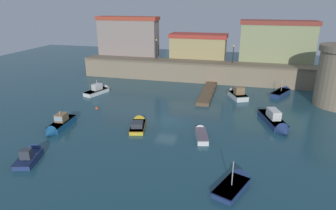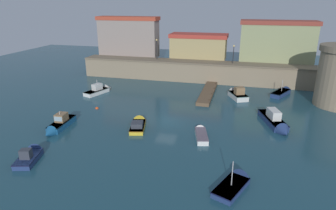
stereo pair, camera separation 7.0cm
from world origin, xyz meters
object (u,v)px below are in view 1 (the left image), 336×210
object	(u,v)px
moored_boat_2	(100,90)
moored_boat_5	(236,182)
moored_boat_7	(59,125)
moored_boat_8	(201,133)
moored_boat_4	(283,92)
quay_lamp_0	(156,46)
quay_lamp_1	(233,51)
moored_boat_0	(31,154)
moored_boat_1	(138,124)
moored_boat_6	(276,122)
moored_boat_3	(236,94)
mooring_buoy_0	(97,109)

from	to	relation	value
moored_boat_2	moored_boat_5	world-z (taller)	moored_boat_5
moored_boat_7	moored_boat_8	distance (m)	16.46
moored_boat_4	moored_boat_8	distance (m)	21.37
quay_lamp_0	quay_lamp_1	distance (m)	14.08
moored_boat_0	moored_boat_5	size ratio (longest dim) A/B	0.91
moored_boat_4	moored_boat_5	size ratio (longest dim) A/B	1.17
moored_boat_5	quay_lamp_1	bearing A→B (deg)	26.38
moored_boat_1	moored_boat_4	bearing A→B (deg)	-58.88
quay_lamp_1	moored_boat_8	world-z (taller)	quay_lamp_1
moored_boat_5	moored_boat_6	distance (m)	14.03
quay_lamp_1	moored_boat_3	size ratio (longest dim) A/B	0.63
mooring_buoy_0	moored_boat_4	bearing A→B (deg)	27.96
moored_boat_1	moored_boat_2	size ratio (longest dim) A/B	0.88
moored_boat_1	moored_boat_8	world-z (taller)	moored_boat_1
quay_lamp_1	mooring_buoy_0	size ratio (longest dim) A/B	6.97
moored_boat_7	moored_boat_5	bearing A→B (deg)	69.63
quay_lamp_1	moored_boat_8	bearing A→B (deg)	-94.85
moored_boat_5	moored_boat_6	size ratio (longest dim) A/B	0.66
moored_boat_6	moored_boat_8	world-z (taller)	moored_boat_6
moored_boat_6	moored_boat_3	bearing A→B (deg)	-171.17
moored_boat_6	quay_lamp_1	bearing A→B (deg)	-178.69
quay_lamp_0	moored_boat_6	bearing A→B (deg)	-42.47
quay_lamp_0	moored_boat_6	xyz separation A→B (m)	(20.26, -18.55, -5.59)
moored_boat_4	moored_boat_5	bearing A→B (deg)	-164.98
quay_lamp_0	moored_boat_5	bearing A→B (deg)	-63.07
moored_boat_4	moored_boat_5	xyz separation A→B (m)	(-6.20, -27.14, -0.10)
moored_boat_5	moored_boat_7	xyz separation A→B (m)	(-20.46, 6.12, 0.24)
moored_boat_4	moored_boat_6	distance (m)	13.87
quay_lamp_0	moored_boat_7	size ratio (longest dim) A/B	0.66
moored_boat_0	quay_lamp_0	bearing A→B (deg)	-20.69
moored_boat_3	moored_boat_5	world-z (taller)	moored_boat_5
moored_boat_2	moored_boat_8	size ratio (longest dim) A/B	1.19
moored_boat_7	moored_boat_8	size ratio (longest dim) A/B	1.21
moored_boat_4	moored_boat_7	xyz separation A→B (m)	(-26.66, -21.02, 0.14)
quay_lamp_1	moored_boat_5	size ratio (longest dim) A/B	0.66
moored_boat_7	moored_boat_1	bearing A→B (deg)	105.54
moored_boat_1	moored_boat_6	world-z (taller)	moored_boat_6
moored_boat_0	moored_boat_2	xyz separation A→B (m)	(-3.42, 20.95, 0.11)
moored_boat_2	moored_boat_6	world-z (taller)	moored_boat_2
moored_boat_2	mooring_buoy_0	world-z (taller)	moored_boat_2
moored_boat_4	moored_boat_2	bearing A→B (deg)	130.86
moored_boat_8	mooring_buoy_0	distance (m)	16.10
moored_boat_8	mooring_buoy_0	world-z (taller)	moored_boat_8
moored_boat_1	moored_boat_2	world-z (taller)	moored_boat_2
moored_boat_2	moored_boat_7	world-z (taller)	moored_boat_2
moored_boat_0	moored_boat_1	xyz separation A→B (m)	(7.29, 9.58, -0.01)
quay_lamp_1	quay_lamp_0	bearing A→B (deg)	180.00
moored_boat_2	moored_boat_3	xyz separation A→B (m)	(21.50, 3.11, 0.08)
moored_boat_0	moored_boat_3	size ratio (longest dim) A/B	0.88
quay_lamp_1	mooring_buoy_0	bearing A→B (deg)	-133.10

